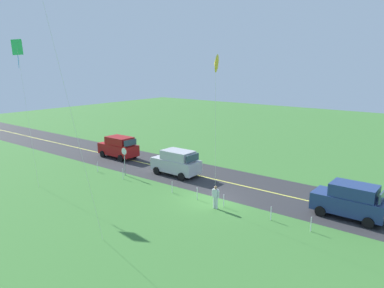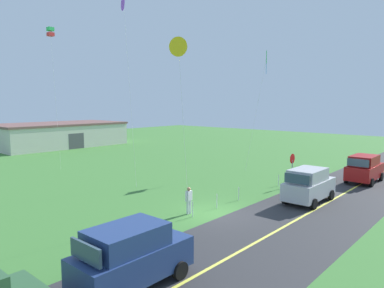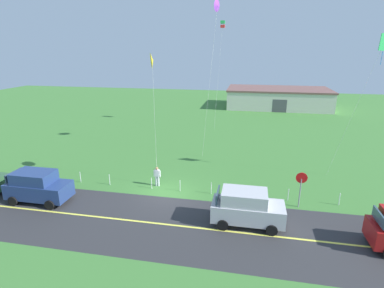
{
  "view_description": "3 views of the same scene",
  "coord_description": "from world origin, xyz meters",
  "px_view_note": "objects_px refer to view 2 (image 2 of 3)",
  "views": [
    {
      "loc": [
        -14.25,
        20.61,
        9.58
      ],
      "look_at": [
        -0.02,
        2.45,
        4.54
      ],
      "focal_mm": 34.23,
      "sensor_mm": 36.0,
      "label": 1
    },
    {
      "loc": [
        -16.28,
        -12.33,
        6.49
      ],
      "look_at": [
        -0.16,
        1.84,
        4.01
      ],
      "focal_mm": 33.36,
      "sensor_mm": 36.0,
      "label": 2
    },
    {
      "loc": [
        5.83,
        -19.79,
        10.45
      ],
      "look_at": [
        1.35,
        3.06,
        3.09
      ],
      "focal_mm": 28.25,
      "sensor_mm": 36.0,
      "label": 3
    }
  ],
  "objects_px": {
    "kite_red_low": "(179,47)",
    "kite_green_far": "(266,60)",
    "kite_yellow_high": "(124,5)",
    "kite_blue_mid": "(50,32)",
    "car_parked_west_near": "(131,255)",
    "car_parked_east_near": "(364,168)",
    "car_suv_foreground": "(309,185)",
    "stop_sign": "(292,163)",
    "warehouse_distant": "(58,134)",
    "person_adult_near": "(189,199)"
  },
  "relations": [
    {
      "from": "car_parked_west_near",
      "to": "person_adult_near",
      "type": "height_order",
      "value": "car_parked_west_near"
    },
    {
      "from": "stop_sign",
      "to": "kite_yellow_high",
      "type": "bearing_deg",
      "value": 122.89
    },
    {
      "from": "person_adult_near",
      "to": "kite_green_far",
      "type": "distance_m",
      "value": 19.43
    },
    {
      "from": "car_suv_foreground",
      "to": "car_parked_east_near",
      "type": "height_order",
      "value": "same"
    },
    {
      "from": "person_adult_near",
      "to": "kite_blue_mid",
      "type": "height_order",
      "value": "kite_blue_mid"
    },
    {
      "from": "car_suv_foreground",
      "to": "kite_red_low",
      "type": "xyz_separation_m",
      "value": [
        -7.29,
        4.78,
        8.45
      ]
    },
    {
      "from": "car_parked_east_near",
      "to": "stop_sign",
      "type": "xyz_separation_m",
      "value": [
        -5.23,
        3.84,
        0.65
      ]
    },
    {
      "from": "kite_green_far",
      "to": "stop_sign",
      "type": "bearing_deg",
      "value": -134.4
    },
    {
      "from": "car_parked_east_near",
      "to": "warehouse_distant",
      "type": "xyz_separation_m",
      "value": [
        -4.03,
        42.2,
        0.6
      ]
    },
    {
      "from": "kite_yellow_high",
      "to": "warehouse_distant",
      "type": "bearing_deg",
      "value": 72.65
    },
    {
      "from": "car_parked_east_near",
      "to": "car_suv_foreground",
      "type": "bearing_deg",
      "value": 173.66
    },
    {
      "from": "warehouse_distant",
      "to": "person_adult_near",
      "type": "bearing_deg",
      "value": -107.66
    },
    {
      "from": "car_suv_foreground",
      "to": "stop_sign",
      "type": "bearing_deg",
      "value": 39.12
    },
    {
      "from": "car_parked_west_near",
      "to": "kite_yellow_high",
      "type": "height_order",
      "value": "kite_yellow_high"
    },
    {
      "from": "kite_red_low",
      "to": "kite_blue_mid",
      "type": "bearing_deg",
      "value": 81.53
    },
    {
      "from": "car_parked_east_near",
      "to": "person_adult_near",
      "type": "bearing_deg",
      "value": 161.82
    },
    {
      "from": "car_suv_foreground",
      "to": "car_parked_west_near",
      "type": "relative_size",
      "value": 1.0
    },
    {
      "from": "stop_sign",
      "to": "kite_blue_mid",
      "type": "bearing_deg",
      "value": 109.38
    },
    {
      "from": "kite_yellow_high",
      "to": "kite_blue_mid",
      "type": "bearing_deg",
      "value": 92.76
    },
    {
      "from": "stop_sign",
      "to": "kite_blue_mid",
      "type": "xyz_separation_m",
      "value": [
        -7.8,
        22.18,
        11.62
      ]
    },
    {
      "from": "kite_red_low",
      "to": "kite_green_far",
      "type": "bearing_deg",
      "value": 13.07
    },
    {
      "from": "person_adult_near",
      "to": "kite_blue_mid",
      "type": "relative_size",
      "value": 0.12
    },
    {
      "from": "car_parked_east_near",
      "to": "warehouse_distant",
      "type": "distance_m",
      "value": 42.39
    },
    {
      "from": "car_parked_east_near",
      "to": "kite_red_low",
      "type": "height_order",
      "value": "kite_red_low"
    },
    {
      "from": "stop_sign",
      "to": "warehouse_distant",
      "type": "distance_m",
      "value": 38.38
    },
    {
      "from": "stop_sign",
      "to": "kite_green_far",
      "type": "height_order",
      "value": "kite_green_far"
    },
    {
      "from": "kite_green_far",
      "to": "car_parked_east_near",
      "type": "bearing_deg",
      "value": -92.23
    },
    {
      "from": "car_suv_foreground",
      "to": "kite_red_low",
      "type": "height_order",
      "value": "kite_red_low"
    },
    {
      "from": "car_parked_east_near",
      "to": "kite_yellow_high",
      "type": "bearing_deg",
      "value": 129.65
    },
    {
      "from": "kite_green_far",
      "to": "kite_blue_mid",
      "type": "bearing_deg",
      "value": 129.16
    },
    {
      "from": "warehouse_distant",
      "to": "kite_yellow_high",
      "type": "bearing_deg",
      "value": -107.35
    },
    {
      "from": "kite_yellow_high",
      "to": "warehouse_distant",
      "type": "distance_m",
      "value": 31.03
    },
    {
      "from": "car_parked_west_near",
      "to": "car_parked_east_near",
      "type": "xyz_separation_m",
      "value": [
        23.37,
        -1.16,
        0.0
      ]
    },
    {
      "from": "person_adult_near",
      "to": "warehouse_distant",
      "type": "relative_size",
      "value": 0.09
    },
    {
      "from": "kite_blue_mid",
      "to": "person_adult_near",
      "type": "bearing_deg",
      "value": -97.62
    },
    {
      "from": "car_parked_west_near",
      "to": "person_adult_near",
      "type": "bearing_deg",
      "value": 28.09
    },
    {
      "from": "kite_red_low",
      "to": "car_parked_east_near",
      "type": "bearing_deg",
      "value": -19.71
    },
    {
      "from": "car_parked_west_near",
      "to": "kite_yellow_high",
      "type": "distance_m",
      "value": 21.99
    },
    {
      "from": "car_suv_foreground",
      "to": "car_parked_east_near",
      "type": "bearing_deg",
      "value": -6.34
    },
    {
      "from": "car_parked_east_near",
      "to": "kite_yellow_high",
      "type": "relative_size",
      "value": 0.3
    },
    {
      "from": "car_parked_east_near",
      "to": "warehouse_distant",
      "type": "bearing_deg",
      "value": 95.46
    },
    {
      "from": "car_parked_east_near",
      "to": "kite_yellow_high",
      "type": "height_order",
      "value": "kite_yellow_high"
    },
    {
      "from": "car_suv_foreground",
      "to": "kite_red_low",
      "type": "bearing_deg",
      "value": 146.78
    },
    {
      "from": "car_suv_foreground",
      "to": "kite_blue_mid",
      "type": "relative_size",
      "value": 0.32
    },
    {
      "from": "kite_green_far",
      "to": "kite_red_low",
      "type": "bearing_deg",
      "value": -166.93
    },
    {
      "from": "car_parked_west_near",
      "to": "warehouse_distant",
      "type": "height_order",
      "value": "warehouse_distant"
    },
    {
      "from": "stop_sign",
      "to": "kite_yellow_high",
      "type": "height_order",
      "value": "kite_yellow_high"
    },
    {
      "from": "stop_sign",
      "to": "kite_green_far",
      "type": "relative_size",
      "value": 0.22
    },
    {
      "from": "car_suv_foreground",
      "to": "kite_yellow_high",
      "type": "relative_size",
      "value": 0.3
    },
    {
      "from": "car_parked_east_near",
      "to": "kite_yellow_high",
      "type": "distance_m",
      "value": 23.57
    }
  ]
}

